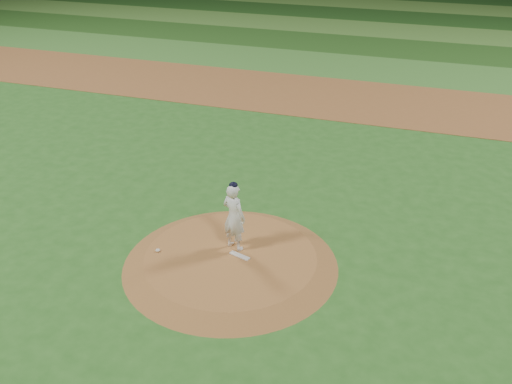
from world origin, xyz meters
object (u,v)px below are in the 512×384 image
rosin_bag (158,250)px  pitcher_on_mound (234,216)px  pitching_rubber (240,256)px  pitchers_mound (231,260)px

rosin_bag → pitcher_on_mound: size_ratio=0.07×
pitching_rubber → pitcher_on_mound: pitcher_on_mound is taller
pitching_rubber → pitcher_on_mound: bearing=145.3°
rosin_bag → pitcher_on_mound: pitcher_on_mound is taller
pitchers_mound → pitching_rubber: 0.27m
pitching_rubber → rosin_bag: size_ratio=4.65×
pitching_rubber → rosin_bag: rosin_bag is taller
rosin_bag → pitchers_mound: bearing=12.4°
pitching_rubber → rosin_bag: bearing=-149.9°
pitching_rubber → pitcher_on_mound: size_ratio=0.30×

